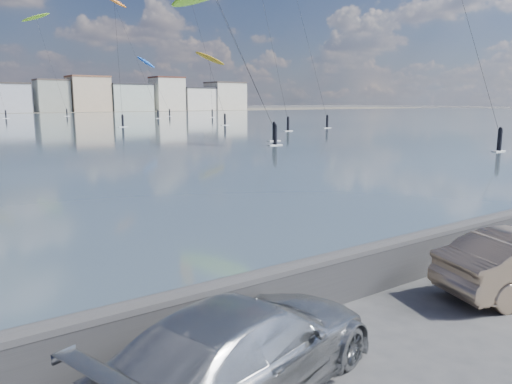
{
  "coord_description": "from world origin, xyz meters",
  "views": [
    {
      "loc": [
        -4.82,
        -4.17,
        4.04
      ],
      "look_at": [
        1.0,
        4.0,
        2.2
      ],
      "focal_mm": 35.0,
      "sensor_mm": 36.0,
      "label": 1
    }
  ],
  "objects": [
    {
      "name": "seawall",
      "position": [
        0.0,
        2.7,
        0.58
      ],
      "size": [
        400.0,
        0.36,
        1.08
      ],
      "color": "#28282B",
      "rests_on": "ground"
    },
    {
      "name": "kitesurfer_16",
      "position": [
        61.42,
        109.11,
        14.38
      ],
      "size": [
        8.05,
        10.85,
        17.02
      ],
      "color": "#BF8C19",
      "rests_on": "ground"
    },
    {
      "name": "car_silver",
      "position": [
        -1.24,
        1.11,
        0.69
      ],
      "size": [
        5.09,
        3.17,
        1.38
      ],
      "primitive_type": "imported",
      "rotation": [
        0.0,
        0.0,
        1.85
      ],
      "color": "#A4A7AA",
      "rests_on": "ground"
    },
    {
      "name": "kitesurfer_6",
      "position": [
        28.32,
        144.28,
        25.53
      ],
      "size": [
        7.86,
        14.74,
        27.69
      ],
      "color": "#8CD826",
      "rests_on": "ground"
    },
    {
      "name": "kitesurfer_13",
      "position": [
        52.15,
        127.86,
        14.27
      ],
      "size": [
        3.66,
        17.16,
        16.95
      ],
      "color": "blue",
      "rests_on": "ground"
    },
    {
      "name": "kitesurfer_7",
      "position": [
        40.47,
        118.25,
        27.18
      ],
      "size": [
        8.32,
        16.79,
        29.78
      ],
      "color": "orange",
      "rests_on": "ground"
    }
  ]
}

